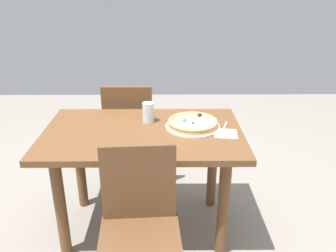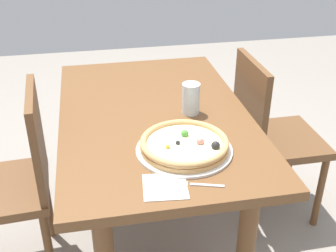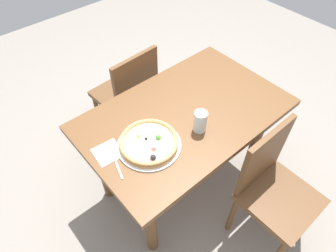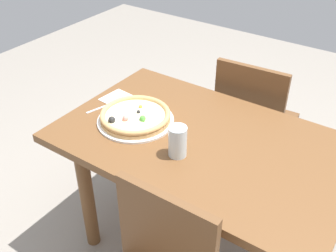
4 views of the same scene
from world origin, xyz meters
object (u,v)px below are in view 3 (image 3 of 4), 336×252
at_px(dining_table, 184,126).
at_px(drinking_glass, 200,121).
at_px(plate, 149,145).
at_px(napkin, 108,152).
at_px(fork, 117,164).
at_px(chair_near, 273,188).
at_px(chair_far, 128,94).
at_px(pizza, 149,142).

relative_size(dining_table, drinking_glass, 9.44).
bearing_deg(plate, dining_table, 10.16).
relative_size(drinking_glass, napkin, 0.94).
relative_size(dining_table, fork, 7.68).
xyz_separation_m(dining_table, chair_near, (0.15, -0.61, -0.14)).
height_order(dining_table, plate, plate).
xyz_separation_m(chair_near, drinking_glass, (-0.18, 0.46, 0.32)).
bearing_deg(drinking_glass, chair_far, 88.78).
bearing_deg(pizza, napkin, 151.19).
relative_size(dining_table, chair_far, 1.42).
bearing_deg(chair_near, fork, -40.42).
bearing_deg(drinking_glass, pizza, 162.28).
bearing_deg(dining_table, chair_far, 91.21).
xyz_separation_m(chair_near, napkin, (-0.66, 0.66, 0.26)).
relative_size(plate, fork, 2.14).
relative_size(chair_near, plate, 2.52).
distance_m(chair_near, chair_far, 1.22).
distance_m(dining_table, drinking_glass, 0.24).
bearing_deg(chair_near, pizza, -49.89).
relative_size(pizza, napkin, 2.28).
bearing_deg(napkin, plate, -28.59).
distance_m(chair_far, pizza, 0.78).
xyz_separation_m(chair_far, napkin, (-0.50, -0.56, 0.26)).
distance_m(pizza, drinking_glass, 0.31).
height_order(plate, napkin, plate).
distance_m(plate, napkin, 0.22).
height_order(chair_near, pizza, chair_near).
height_order(plate, fork, plate).
bearing_deg(plate, pizza, -95.22).
bearing_deg(chair_near, drinking_glass, -69.03).
height_order(plate, pizza, pizza).
xyz_separation_m(plate, pizza, (-0.00, -0.00, 0.03)).
bearing_deg(plate, drinking_glass, -17.89).
distance_m(dining_table, pizza, 0.36).
relative_size(chair_far, drinking_glass, 6.65).
xyz_separation_m(fork, drinking_glass, (0.49, -0.11, 0.06)).
relative_size(dining_table, pizza, 3.91).
xyz_separation_m(chair_far, pizza, (-0.31, -0.66, 0.28)).
distance_m(chair_near, pizza, 0.77).
height_order(dining_table, chair_far, chair_far).
xyz_separation_m(fork, napkin, (0.01, 0.09, -0.00)).
bearing_deg(dining_table, plate, -169.84).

